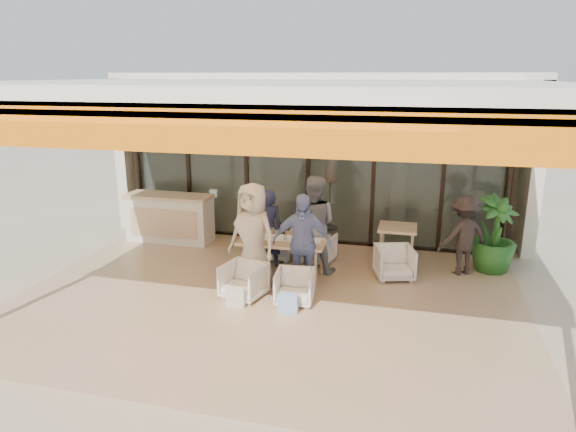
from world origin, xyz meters
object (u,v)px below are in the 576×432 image
(dining_table, at_px, (284,241))
(chair_far_left, at_px, (276,242))
(chair_near_right, at_px, (294,285))
(side_table, at_px, (397,232))
(standing_woman, at_px, (463,236))
(diner_cream, at_px, (253,236))
(side_chair, at_px, (394,261))
(diner_navy, at_px, (268,229))
(diner_periwinkle, at_px, (302,243))
(host_counter, at_px, (170,218))
(diner_grey, at_px, (313,225))
(chair_near_left, at_px, (244,279))
(chair_far_right, at_px, (318,247))
(potted_palm, at_px, (494,234))

(dining_table, relative_size, chair_far_left, 2.21)
(chair_near_right, bearing_deg, side_table, 50.77)
(standing_woman, bearing_deg, diner_cream, -6.35)
(standing_woman, bearing_deg, side_chair, -5.40)
(chair_far_left, height_order, diner_navy, diner_navy)
(chair_near_right, bearing_deg, diner_cream, 144.04)
(chair_far_left, height_order, diner_periwinkle, diner_periwinkle)
(host_counter, xyz_separation_m, diner_grey, (3.31, -0.95, 0.36))
(chair_near_left, xyz_separation_m, side_table, (2.31, 2.17, 0.32))
(chair_far_left, bearing_deg, chair_near_left, 85.93)
(side_table, bearing_deg, diner_cream, -144.07)
(chair_far_right, height_order, potted_palm, potted_palm)
(chair_near_left, bearing_deg, potted_palm, 42.78)
(host_counter, relative_size, chair_far_right, 3.01)
(chair_near_right, bearing_deg, standing_woman, 30.96)
(chair_far_right, height_order, side_chair, side_chair)
(side_table, bearing_deg, diner_navy, -161.52)
(host_counter, distance_m, diner_navy, 2.66)
(host_counter, height_order, chair_far_right, host_counter)
(standing_woman, distance_m, potted_palm, 0.62)
(chair_far_right, distance_m, side_table, 1.53)
(diner_navy, height_order, side_table, diner_navy)
(chair_far_left, height_order, side_table, side_table)
(chair_near_left, height_order, diner_cream, diner_cream)
(chair_near_right, height_order, diner_grey, diner_grey)
(chair_near_right, xyz_separation_m, standing_woman, (2.62, 1.92, 0.43))
(chair_near_left, height_order, side_chair, side_chair)
(dining_table, distance_m, chair_far_left, 1.09)
(host_counter, distance_m, potted_palm, 6.49)
(chair_far_right, relative_size, potted_palm, 0.43)
(dining_table, xyz_separation_m, diner_periwinkle, (0.43, -0.46, 0.15))
(diner_cream, bearing_deg, diner_periwinkle, 17.88)
(diner_grey, distance_m, side_chair, 1.57)
(diner_periwinkle, distance_m, potted_palm, 3.60)
(chair_far_right, bearing_deg, standing_woman, -168.52)
(standing_woman, bearing_deg, potted_palm, 179.42)
(diner_periwinkle, relative_size, standing_woman, 1.14)
(diner_periwinkle, height_order, side_chair, diner_periwinkle)
(side_table, distance_m, potted_palm, 1.71)
(host_counter, bearing_deg, diner_cream, -36.83)
(dining_table, height_order, diner_cream, diner_cream)
(diner_navy, relative_size, diner_grey, 0.83)
(chair_near_left, bearing_deg, dining_table, 80.51)
(chair_far_left, bearing_deg, side_table, -177.38)
(dining_table, bearing_deg, diner_grey, 46.21)
(dining_table, relative_size, diner_grey, 0.84)
(diner_periwinkle, distance_m, side_table, 2.23)
(host_counter, distance_m, chair_far_left, 2.52)
(side_table, xyz_separation_m, standing_woman, (1.15, -0.26, 0.09))
(side_table, bearing_deg, chair_near_left, -136.73)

